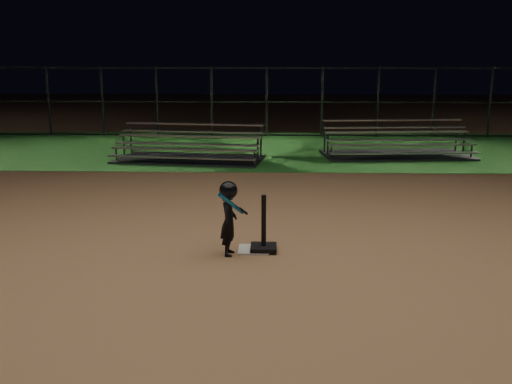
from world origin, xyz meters
The scene contains 8 objects.
ground centered at (0.00, 0.00, 0.00)m, with size 80.00×80.00×0.00m, color #946743.
grass_strip centered at (0.00, 10.00, 0.01)m, with size 60.00×8.00×0.01m, color #1F5C1D.
home_plate centered at (0.00, 0.00, 0.01)m, with size 0.45×0.45×0.02m, color beige.
batting_tee centered at (0.14, -0.03, 0.18)m, with size 0.38×0.38×0.82m.
child_batter centered at (-0.35, -0.20, 0.57)m, with size 0.41×0.57×1.08m.
bleacher_left centered at (-2.07, 7.68, 0.20)m, with size 4.23×2.47×0.98m.
bleacher_right centered at (3.82, 8.60, 0.21)m, with size 4.31×2.37×1.02m.
backstop_fence centered at (0.00, 13.00, 1.25)m, with size 20.08×0.08×2.50m.
Camera 1 is at (0.29, -8.05, 2.72)m, focal length 40.45 mm.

